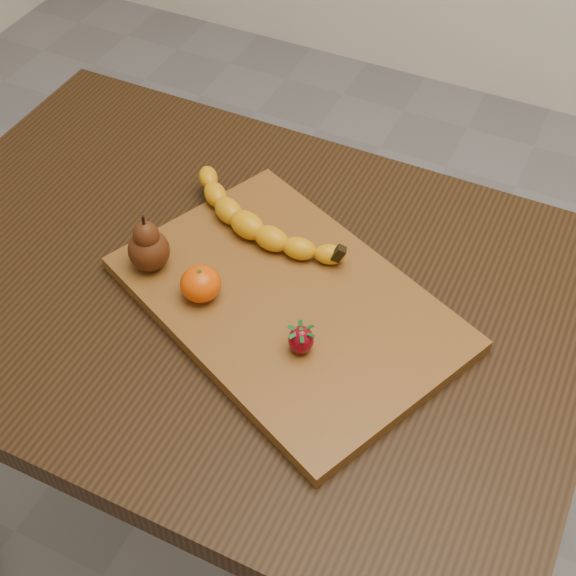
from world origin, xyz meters
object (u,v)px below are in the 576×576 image
at_px(mandarin, 201,284).
at_px(pear, 147,242).
at_px(table, 234,326).
at_px(cutting_board, 288,303).

bearing_deg(mandarin, pear, 168.26).
distance_m(table, mandarin, 0.15).
bearing_deg(mandarin, table, 77.47).
xyz_separation_m(pear, mandarin, (0.09, -0.02, -0.02)).
distance_m(pear, mandarin, 0.10).
bearing_deg(table, cutting_board, -5.43).
distance_m(table, pear, 0.20).
xyz_separation_m(cutting_board, pear, (-0.20, -0.03, 0.05)).
distance_m(cutting_board, pear, 0.21).
bearing_deg(table, pear, -161.08).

